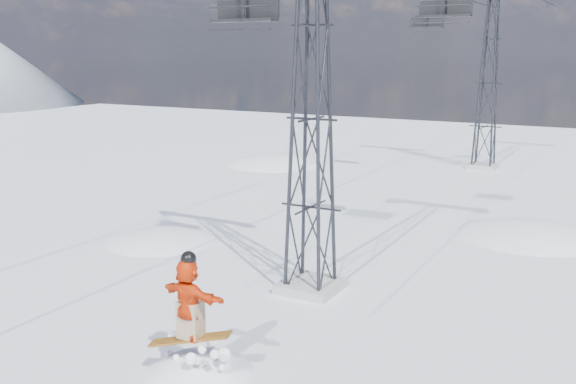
{
  "coord_description": "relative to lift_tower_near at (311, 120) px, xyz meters",
  "views": [
    {
      "loc": [
        9.53,
        -9.36,
        7.51
      ],
      "look_at": [
        1.23,
        5.73,
        3.72
      ],
      "focal_mm": 40.0,
      "sensor_mm": 36.0,
      "label": 1
    }
  ],
  "objects": [
    {
      "name": "snow_terrain",
      "position": [
        -5.57,
        13.24,
        -15.06
      ],
      "size": [
        39.0,
        37.0,
        22.0
      ],
      "color": "white",
      "rests_on": "ground"
    },
    {
      "name": "lift_chair_near",
      "position": [
        -2.2,
        -0.21,
        3.19
      ],
      "size": [
        2.21,
        0.63,
        2.73
      ],
      "color": "black",
      "rests_on": "ground"
    },
    {
      "name": "lift_tower_far",
      "position": [
        0.0,
        25.0,
        0.0
      ],
      "size": [
        5.2,
        1.8,
        11.43
      ],
      "color": "#999999",
      "rests_on": "ground"
    },
    {
      "name": "lift_chair_mid",
      "position": [
        2.2,
        6.1,
        3.47
      ],
      "size": [
        1.93,
        0.55,
        2.39
      ],
      "color": "black",
      "rests_on": "ground"
    },
    {
      "name": "lift_chair_far",
      "position": [
        -2.2,
        18.48,
        3.54
      ],
      "size": [
        1.86,
        0.53,
        2.31
      ],
      "color": "black",
      "rests_on": "ground"
    },
    {
      "name": "lift_tower_near",
      "position": [
        0.0,
        0.0,
        0.0
      ],
      "size": [
        5.2,
        1.8,
        11.43
      ],
      "color": "#999999",
      "rests_on": "ground"
    }
  ]
}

